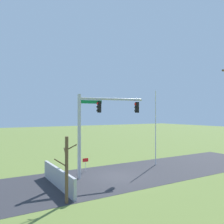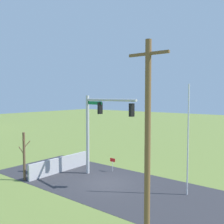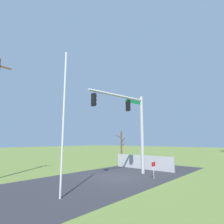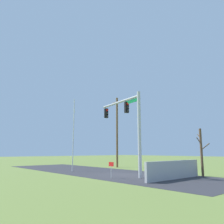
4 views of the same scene
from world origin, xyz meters
name	(u,v)px [view 1 (image 1 of 4)]	position (x,y,z in m)	size (l,w,h in m)	color
ground_plane	(115,176)	(0.00, 0.00, 0.00)	(160.00, 160.00, 0.00)	olive
road_surface	(151,170)	(-4.00, 0.00, 0.01)	(28.00, 8.00, 0.01)	#2D2D33
sidewalk_corner	(68,180)	(3.89, -0.91, 0.00)	(6.00, 6.00, 0.01)	#B7B5AD
retaining_fence	(58,178)	(5.09, 0.40, 0.68)	(0.20, 6.51, 1.36)	#A8A8AD
signal_mast	(96,120)	(1.45, -0.67, 4.75)	(5.85, 1.21, 6.92)	#B2B5BA
flagpole	(156,128)	(-5.96, -1.62, 3.85)	(0.10, 0.10, 7.71)	silver
bare_tree	(67,169)	(5.64, 3.66, 2.03)	(1.27, 1.02, 3.95)	brown
open_sign	(85,162)	(1.51, -2.71, 0.91)	(0.56, 0.04, 1.22)	silver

